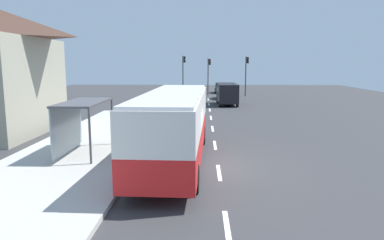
{
  "coord_description": "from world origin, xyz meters",
  "views": [
    {
      "loc": [
        -0.44,
        -15.24,
        4.47
      ],
      "look_at": [
        -1.0,
        3.41,
        1.5
      ],
      "focal_mm": 33.35,
      "sensor_mm": 36.0,
      "label": 1
    }
  ],
  "objects": [
    {
      "name": "ground_plane",
      "position": [
        0.0,
        14.0,
        -0.02
      ],
      "size": [
        56.0,
        92.0,
        0.04
      ],
      "primitive_type": "cube",
      "color": "#38383A"
    },
    {
      "name": "lane_stripe_seg_7",
      "position": [
        0.25,
        29.0,
        0.01
      ],
      "size": [
        0.16,
        2.2,
        0.01
      ],
      "primitive_type": "cube",
      "color": "silver",
      "rests_on": "ground"
    },
    {
      "name": "lane_stripe_seg_4",
      "position": [
        0.25,
        14.0,
        0.01
      ],
      "size": [
        0.16,
        2.2,
        0.01
      ],
      "primitive_type": "cube",
      "color": "silver",
      "rests_on": "ground"
    },
    {
      "name": "lane_stripe_seg_6",
      "position": [
        0.25,
        24.0,
        0.01
      ],
      "size": [
        0.16,
        2.2,
        0.01
      ],
      "primitive_type": "cube",
      "color": "silver",
      "rests_on": "ground"
    },
    {
      "name": "traffic_light_median",
      "position": [
        0.4,
        35.39,
        3.42
      ],
      "size": [
        0.49,
        0.28,
        5.16
      ],
      "color": "#2D2D2D",
      "rests_on": "ground"
    },
    {
      "name": "recycling_bin_orange",
      "position": [
        -4.2,
        3.45,
        0.66
      ],
      "size": [
        0.52,
        0.52,
        0.95
      ],
      "primitive_type": "cylinder",
      "color": "orange",
      "rests_on": "sidewalk_platform"
    },
    {
      "name": "lane_stripe_seg_1",
      "position": [
        0.25,
        -1.0,
        0.01
      ],
      "size": [
        0.16,
        2.2,
        0.01
      ],
      "primitive_type": "cube",
      "color": "silver",
      "rests_on": "ground"
    },
    {
      "name": "sidewalk_platform",
      "position": [
        -6.4,
        2.0,
        0.09
      ],
      "size": [
        6.2,
        30.0,
        0.18
      ],
      "primitive_type": "cube",
      "color": "beige",
      "rests_on": "ground"
    },
    {
      "name": "lane_stripe_seg_2",
      "position": [
        0.25,
        4.0,
        0.01
      ],
      "size": [
        0.16,
        2.2,
        0.01
      ],
      "primitive_type": "cube",
      "color": "silver",
      "rests_on": "ground"
    },
    {
      "name": "bus_shelter",
      "position": [
        -6.41,
        1.44,
        2.1
      ],
      "size": [
        1.8,
        4.0,
        2.5
      ],
      "color": "#4C4C51",
      "rests_on": "sidewalk_platform"
    },
    {
      "name": "lane_stripe_seg_0",
      "position": [
        0.25,
        -6.0,
        0.01
      ],
      "size": [
        0.16,
        2.2,
        0.01
      ],
      "primitive_type": "cube",
      "color": "silver",
      "rests_on": "ground"
    },
    {
      "name": "bus",
      "position": [
        -1.71,
        0.43,
        1.84
      ],
      "size": [
        2.88,
        11.09,
        3.21
      ],
      "color": "red",
      "rests_on": "ground"
    },
    {
      "name": "traffic_light_near_side",
      "position": [
        5.5,
        33.79,
        3.56
      ],
      "size": [
        0.49,
        0.28,
        5.39
      ],
      "color": "#2D2D2D",
      "rests_on": "ground"
    },
    {
      "name": "lane_stripe_seg_5",
      "position": [
        0.25,
        19.0,
        0.01
      ],
      "size": [
        0.16,
        2.2,
        0.01
      ],
      "primitive_type": "cube",
      "color": "silver",
      "rests_on": "ground"
    },
    {
      "name": "recycling_bin_yellow",
      "position": [
        -4.2,
        2.75,
        0.66
      ],
      "size": [
        0.52,
        0.52,
        0.95
      ],
      "primitive_type": "cylinder",
      "color": "yellow",
      "rests_on": "sidewalk_platform"
    },
    {
      "name": "lane_stripe_seg_3",
      "position": [
        0.25,
        9.0,
        0.01
      ],
      "size": [
        0.16,
        2.2,
        0.01
      ],
      "primitive_type": "cube",
      "color": "silver",
      "rests_on": "ground"
    },
    {
      "name": "recycling_bin_green",
      "position": [
        -4.2,
        4.15,
        0.66
      ],
      "size": [
        0.52,
        0.52,
        0.95
      ],
      "primitive_type": "cylinder",
      "color": "green",
      "rests_on": "sidewalk_platform"
    },
    {
      "name": "white_van",
      "position": [
        2.2,
        23.45,
        1.34
      ],
      "size": [
        2.14,
        5.25,
        2.3
      ],
      "color": "black",
      "rests_on": "ground"
    },
    {
      "name": "sedan_far",
      "position": [
        2.3,
        30.25,
        0.79
      ],
      "size": [
        2.03,
        4.49,
        1.52
      ],
      "color": "#195933",
      "rests_on": "ground"
    },
    {
      "name": "traffic_light_far_side",
      "position": [
        -3.11,
        34.59,
        3.62
      ],
      "size": [
        0.49,
        0.28,
        5.5
      ],
      "color": "#2D2D2D",
      "rests_on": "ground"
    },
    {
      "name": "sedan_near",
      "position": [
        2.3,
        39.41,
        0.79
      ],
      "size": [
        1.94,
        4.45,
        1.52
      ],
      "color": "#195933",
      "rests_on": "ground"
    }
  ]
}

